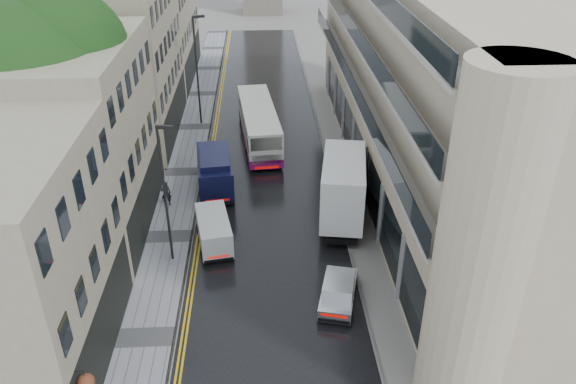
{
  "coord_description": "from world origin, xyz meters",
  "views": [
    {
      "loc": [
        -0.38,
        -8.6,
        18.62
      ],
      "look_at": [
        1.05,
        18.0,
        3.58
      ],
      "focal_mm": 35.0,
      "sensor_mm": 36.0,
      "label": 1
    }
  ],
  "objects_px": {
    "white_van": "(202,247)",
    "cream_bus": "(248,141)",
    "white_lorry": "(323,201)",
    "lamp_post_far": "(197,72)",
    "navy_van": "(200,184)",
    "lamp_post_near": "(165,196)",
    "tree_near": "(34,126)",
    "tree_far": "(100,67)",
    "silver_hatchback": "(320,306)",
    "pedestrian": "(166,193)"
  },
  "relations": [
    {
      "from": "navy_van",
      "to": "lamp_post_near",
      "type": "distance_m",
      "value": 6.77
    },
    {
      "from": "tree_near",
      "to": "navy_van",
      "type": "bearing_deg",
      "value": 20.82
    },
    {
      "from": "navy_van",
      "to": "lamp_post_near",
      "type": "height_order",
      "value": "lamp_post_near"
    },
    {
      "from": "white_lorry",
      "to": "white_van",
      "type": "height_order",
      "value": "white_lorry"
    },
    {
      "from": "lamp_post_far",
      "to": "cream_bus",
      "type": "bearing_deg",
      "value": -80.95
    },
    {
      "from": "tree_near",
      "to": "pedestrian",
      "type": "distance_m",
      "value": 8.94
    },
    {
      "from": "tree_near",
      "to": "white_lorry",
      "type": "xyz_separation_m",
      "value": [
        15.66,
        -0.63,
        -4.79
      ]
    },
    {
      "from": "white_lorry",
      "to": "white_van",
      "type": "distance_m",
      "value": 7.41
    },
    {
      "from": "silver_hatchback",
      "to": "lamp_post_far",
      "type": "xyz_separation_m",
      "value": [
        -7.7,
        24.67,
        3.88
      ]
    },
    {
      "from": "white_lorry",
      "to": "lamp_post_near",
      "type": "relative_size",
      "value": 1.03
    },
    {
      "from": "white_lorry",
      "to": "pedestrian",
      "type": "distance_m",
      "value": 10.32
    },
    {
      "from": "tree_near",
      "to": "lamp_post_near",
      "type": "xyz_separation_m",
      "value": [
        7.09,
        -3.01,
        -2.87
      ]
    },
    {
      "from": "lamp_post_near",
      "to": "pedestrian",
      "type": "bearing_deg",
      "value": 110.88
    },
    {
      "from": "lamp_post_far",
      "to": "silver_hatchback",
      "type": "bearing_deg",
      "value": -93.35
    },
    {
      "from": "pedestrian",
      "to": "tree_near",
      "type": "bearing_deg",
      "value": 11.05
    },
    {
      "from": "tree_near",
      "to": "silver_hatchback",
      "type": "relative_size",
      "value": 3.82
    },
    {
      "from": "pedestrian",
      "to": "white_lorry",
      "type": "bearing_deg",
      "value": 145.95
    },
    {
      "from": "white_lorry",
      "to": "lamp_post_far",
      "type": "relative_size",
      "value": 0.91
    },
    {
      "from": "navy_van",
      "to": "pedestrian",
      "type": "height_order",
      "value": "navy_van"
    },
    {
      "from": "tree_far",
      "to": "pedestrian",
      "type": "height_order",
      "value": "tree_far"
    },
    {
      "from": "tree_near",
      "to": "lamp_post_near",
      "type": "relative_size",
      "value": 1.75
    },
    {
      "from": "tree_near",
      "to": "lamp_post_far",
      "type": "relative_size",
      "value": 1.56
    },
    {
      "from": "white_lorry",
      "to": "pedestrian",
      "type": "relative_size",
      "value": 4.76
    },
    {
      "from": "tree_far",
      "to": "pedestrian",
      "type": "xyz_separation_m",
      "value": [
        5.72,
        -10.16,
        -5.26
      ]
    },
    {
      "from": "white_van",
      "to": "pedestrian",
      "type": "relative_size",
      "value": 2.35
    },
    {
      "from": "tree_far",
      "to": "lamp_post_near",
      "type": "height_order",
      "value": "tree_far"
    },
    {
      "from": "tree_far",
      "to": "pedestrian",
      "type": "relative_size",
      "value": 7.31
    },
    {
      "from": "white_van",
      "to": "lamp_post_near",
      "type": "relative_size",
      "value": 0.51
    },
    {
      "from": "pedestrian",
      "to": "lamp_post_far",
      "type": "xyz_separation_m",
      "value": [
        1.06,
        13.79,
        3.61
      ]
    },
    {
      "from": "pedestrian",
      "to": "white_van",
      "type": "bearing_deg",
      "value": 100.72
    },
    {
      "from": "silver_hatchback",
      "to": "white_van",
      "type": "height_order",
      "value": "white_van"
    },
    {
      "from": "white_van",
      "to": "cream_bus",
      "type": "bearing_deg",
      "value": 69.07
    },
    {
      "from": "cream_bus",
      "to": "silver_hatchback",
      "type": "height_order",
      "value": "cream_bus"
    },
    {
      "from": "tree_far",
      "to": "silver_hatchback",
      "type": "distance_m",
      "value": 26.13
    },
    {
      "from": "silver_hatchback",
      "to": "navy_van",
      "type": "relative_size",
      "value": 0.66
    },
    {
      "from": "tree_far",
      "to": "white_lorry",
      "type": "height_order",
      "value": "tree_far"
    },
    {
      "from": "white_van",
      "to": "tree_far",
      "type": "bearing_deg",
      "value": 107.56
    },
    {
      "from": "white_lorry",
      "to": "pedestrian",
      "type": "height_order",
      "value": "white_lorry"
    },
    {
      "from": "pedestrian",
      "to": "lamp_post_near",
      "type": "distance_m",
      "value": 6.71
    },
    {
      "from": "tree_near",
      "to": "lamp_post_far",
      "type": "height_order",
      "value": "tree_near"
    },
    {
      "from": "navy_van",
      "to": "lamp_post_near",
      "type": "xyz_separation_m",
      "value": [
        -1.11,
        -6.13,
        2.66
      ]
    },
    {
      "from": "white_lorry",
      "to": "lamp_post_near",
      "type": "xyz_separation_m",
      "value": [
        -8.57,
        -2.38,
        1.93
      ]
    },
    {
      "from": "silver_hatchback",
      "to": "navy_van",
      "type": "bearing_deg",
      "value": 134.31
    },
    {
      "from": "cream_bus",
      "to": "lamp_post_far",
      "type": "distance_m",
      "value": 8.83
    },
    {
      "from": "white_lorry",
      "to": "lamp_post_far",
      "type": "xyz_separation_m",
      "value": [
        -8.59,
        17.26,
        2.43
      ]
    },
    {
      "from": "navy_van",
      "to": "lamp_post_near",
      "type": "bearing_deg",
      "value": -106.47
    },
    {
      "from": "silver_hatchback",
      "to": "white_van",
      "type": "relative_size",
      "value": 0.91
    },
    {
      "from": "silver_hatchback",
      "to": "lamp_post_far",
      "type": "bearing_deg",
      "value": 121.14
    },
    {
      "from": "tree_far",
      "to": "silver_hatchback",
      "type": "height_order",
      "value": "tree_far"
    },
    {
      "from": "tree_near",
      "to": "silver_hatchback",
      "type": "height_order",
      "value": "tree_near"
    }
  ]
}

